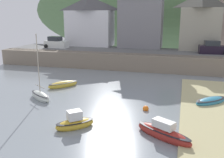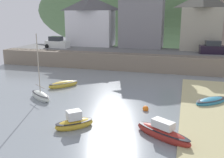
{
  "view_description": "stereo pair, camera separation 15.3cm",
  "coord_description": "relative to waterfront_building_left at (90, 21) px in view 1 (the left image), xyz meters",
  "views": [
    {
      "loc": [
        4.95,
        -20.19,
        8.23
      ],
      "look_at": [
        -1.48,
        2.82,
        2.15
      ],
      "focal_mm": 41.5,
      "sensor_mm": 36.0,
      "label": 1
    },
    {
      "loc": [
        5.1,
        -20.15,
        8.23
      ],
      "look_at": [
        -1.48,
        2.82,
        2.15
      ],
      "focal_mm": 41.5,
      "sensor_mm": 36.0,
      "label": 2
    }
  ],
  "objects": [
    {
      "name": "hillside_backdrop",
      "position": [
        13.21,
        30.0,
        2.13
      ],
      "size": [
        80.0,
        44.0,
        25.76
      ],
      "color": "#56784B",
      "rests_on": "ground"
    },
    {
      "name": "parked_car_by_wall",
      "position": [
        21.04,
        -4.5,
        -3.68
      ],
      "size": [
        4.25,
        2.1,
        1.95
      ],
      "rotation": [
        0.0,
        0.0,
        0.1
      ],
      "color": "black",
      "rests_on": "ground"
    },
    {
      "name": "waterfront_building_centre",
      "position": [
        9.41,
        0.0,
        1.28
      ],
      "size": [
        7.61,
        4.86,
        11.37
      ],
      "color": "gray",
      "rests_on": "ground"
    },
    {
      "name": "waterfront_building_left",
      "position": [
        0.0,
        0.0,
        0.0
      ],
      "size": [
        8.55,
        4.55,
        8.79
      ],
      "color": "white",
      "rests_on": "ground"
    },
    {
      "name": "quay_seawall",
      "position": [
        11.95,
        -7.7,
        -5.53
      ],
      "size": [
        48.0,
        9.4,
        2.4
      ],
      "color": "gray",
      "rests_on": "ground"
    },
    {
      "name": "sailboat_tall_mast",
      "position": [
        9.48,
        -29.06,
        -6.52
      ],
      "size": [
        2.91,
        2.8,
        1.51
      ],
      "rotation": [
        0.0,
        0.0,
        0.74
      ],
      "color": "gold",
      "rests_on": "ground"
    },
    {
      "name": "waterfront_building_right",
      "position": [
        19.12,
        0.0,
        0.13
      ],
      "size": [
        6.44,
        5.93,
        9.07
      ],
      "color": "#A39E8A",
      "rests_on": "ground"
    },
    {
      "name": "motorboat_with_cabin",
      "position": [
        15.93,
        -28.97,
        -6.52
      ],
      "size": [
        4.24,
        3.13,
        1.49
      ],
      "rotation": [
        0.0,
        0.0,
        -0.55
      ],
      "color": "maroon",
      "rests_on": "ground"
    },
    {
      "name": "fishing_boat_green",
      "position": [
        3.74,
        -19.26,
        -6.62
      ],
      "size": [
        3.07,
        3.43,
        0.88
      ],
      "rotation": [
        0.0,
        0.0,
        0.89
      ],
      "color": "gold",
      "rests_on": "ground"
    },
    {
      "name": "mooring_buoy",
      "position": [
        14.03,
        -24.14,
        -6.73
      ],
      "size": [
        0.53,
        0.53,
        0.53
      ],
      "color": "orange",
      "rests_on": "ground"
    },
    {
      "name": "dinghy_open_wooden",
      "position": [
        3.57,
        -23.91,
        -6.55
      ],
      "size": [
        3.31,
        2.66,
        6.62
      ],
      "rotation": [
        0.0,
        0.0,
        -0.59
      ],
      "color": "silver",
      "rests_on": "ground"
    },
    {
      "name": "sailboat_blue_trim",
      "position": [
        19.67,
        -20.71,
        -6.66
      ],
      "size": [
        3.49,
        3.43,
        0.74
      ],
      "rotation": [
        0.0,
        0.0,
        0.77
      ],
      "color": "teal",
      "rests_on": "ground"
    },
    {
      "name": "parked_car_near_slipway",
      "position": [
        -4.62,
        -4.5,
        -3.68
      ],
      "size": [
        4.25,
        2.1,
        1.95
      ],
      "rotation": [
        0.0,
        0.0,
        -0.1
      ],
      "color": "silver",
      "rests_on": "ground"
    }
  ]
}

